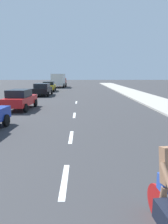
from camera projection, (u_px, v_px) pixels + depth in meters
ground_plane at (76, 103)px, 19.11m from camera, size 160.00×160.00×0.00m
sidewalk_strip at (152, 100)px, 21.19m from camera, size 3.60×80.00×0.14m
lane_stripe_2 at (65, 180)px, 5.28m from camera, size 0.16×1.80×0.01m
lane_stripe_3 at (71, 137)px, 8.93m from camera, size 0.16×1.80×0.01m
lane_stripe_4 at (74, 115)px, 13.66m from camera, size 0.16×1.80×0.01m
lane_stripe_5 at (76, 102)px, 19.89m from camera, size 0.16×1.80×0.01m
parked_car_red at (20, 99)px, 15.77m from camera, size 1.98×3.97×1.57m
parked_car_black at (42, 89)px, 26.00m from camera, size 2.12×4.60×1.57m
parked_car_yellow at (49, 86)px, 32.50m from camera, size 2.11×4.35×1.57m
delivery_truck at (59, 80)px, 42.10m from camera, size 2.86×6.32×2.80m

